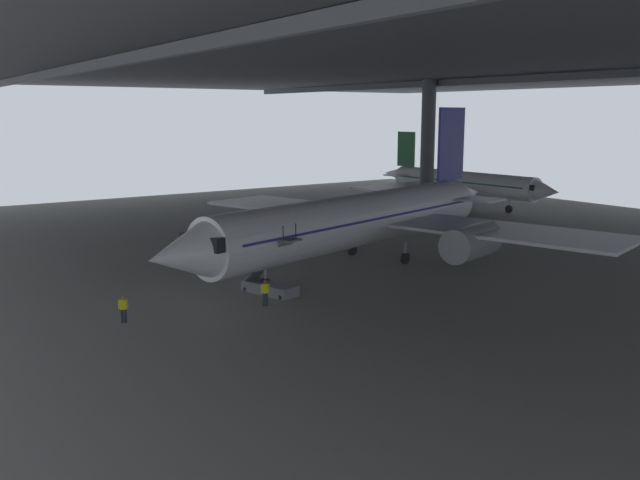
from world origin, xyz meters
TOP-DOWN VIEW (x-y plane):
  - ground_plane at (0.00, 0.00)m, footprint 110.00×110.00m
  - hangar_structure at (-0.05, 13.77)m, footprint 121.00×99.00m
  - airplane_main at (-1.76, 6.49)m, footprint 38.79×39.35m
  - boarding_stairs at (1.82, -3.96)m, footprint 4.60×2.51m
  - crew_worker_near_nose at (2.61, -14.14)m, footprint 0.33×0.52m
  - crew_worker_by_stairs at (4.23, -5.76)m, footprint 0.35×0.51m
  - airplane_distant at (-21.87, 38.23)m, footprint 28.63×27.63m
  - baggage_tug at (1.35, 15.27)m, footprint 1.43×2.29m

SIDE VIEW (x-z plane):
  - ground_plane at x=0.00m, z-range 0.00..0.00m
  - baggage_tug at x=1.35m, z-range 0.08..0.98m
  - boarding_stairs at x=1.82m, z-range -1.67..3.17m
  - crew_worker_near_nose at x=2.61m, z-range 0.11..1.71m
  - crew_worker_by_stairs at x=4.23m, z-range 0.12..1.78m
  - airplane_distant at x=-21.87m, z-range -1.61..7.70m
  - airplane_main at x=-1.76m, z-range -2.56..9.79m
  - hangar_structure at x=-0.05m, z-range 7.78..24.61m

